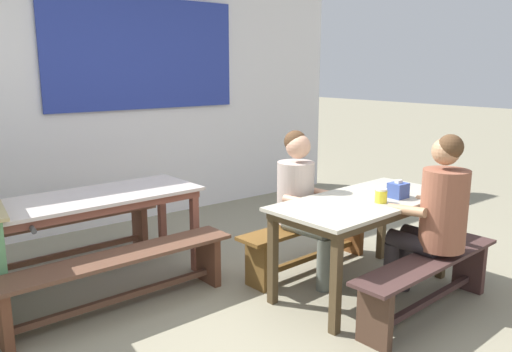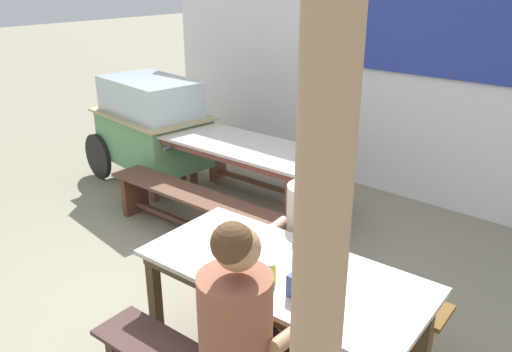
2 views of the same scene
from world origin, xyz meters
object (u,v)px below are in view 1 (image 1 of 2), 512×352
(bench_far_back, at_px, (62,236))
(condiment_jar, at_px, (381,196))
(person_near_front, at_px, (435,213))
(bench_far_front, at_px, (118,273))
(dining_table_far, at_px, (84,206))
(bench_near_back, at_px, (309,237))
(person_right_near_table, at_px, (303,197))
(dining_table_near, at_px, (365,209))
(tissue_box, at_px, (398,190))
(bench_near_front, at_px, (428,278))

(bench_far_back, distance_m, condiment_jar, 2.78)
(bench_far_back, bearing_deg, person_near_front, -52.77)
(bench_far_front, height_order, person_near_front, person_near_front)
(bench_far_back, height_order, bench_far_front, same)
(dining_table_far, relative_size, bench_near_back, 1.27)
(bench_near_back, distance_m, person_near_front, 1.16)
(bench_far_back, xyz_separation_m, bench_far_front, (0.04, -1.14, 0.02))
(dining_table_far, relative_size, person_right_near_table, 1.51)
(dining_table_near, relative_size, tissue_box, 11.23)
(bench_far_back, relative_size, tissue_box, 12.42)
(dining_table_near, relative_size, person_near_front, 1.23)
(dining_table_far, relative_size, person_near_front, 1.44)
(bench_far_back, bearing_deg, bench_near_front, -55.76)
(bench_far_front, xyz_separation_m, tissue_box, (1.89, -0.97, 0.51))
(person_right_near_table, bearing_deg, bench_far_back, 134.95)
(bench_near_front, distance_m, person_near_front, 0.46)
(bench_near_back, bearing_deg, bench_far_front, 170.34)
(bench_near_front, distance_m, tissue_box, 0.71)
(bench_near_back, height_order, tissue_box, tissue_box)
(person_near_front, bearing_deg, bench_far_front, 144.02)
(bench_near_back, height_order, person_right_near_table, person_right_near_table)
(bench_far_front, relative_size, tissue_box, 12.85)
(dining_table_far, relative_size, tissue_box, 13.24)
(dining_table_near, height_order, condiment_jar, condiment_jar)
(bench_far_back, distance_m, bench_near_back, 2.19)
(bench_far_back, relative_size, bench_near_back, 1.19)
(bench_far_back, height_order, person_near_front, person_near_front)
(person_right_near_table, relative_size, tissue_box, 8.80)
(dining_table_near, xyz_separation_m, person_near_front, (0.18, -0.49, 0.05))
(bench_near_back, xyz_separation_m, condiment_jar, (0.04, -0.71, 0.51))
(bench_near_front, bearing_deg, bench_near_back, 93.42)
(bench_near_front, bearing_deg, dining_table_near, 93.42)
(dining_table_far, height_order, person_right_near_table, person_right_near_table)
(condiment_jar, bearing_deg, bench_far_front, 149.51)
(bench_far_front, distance_m, bench_near_front, 2.21)
(bench_far_front, relative_size, person_right_near_table, 1.46)
(dining_table_far, bearing_deg, person_right_near_table, -32.22)
(bench_near_front, distance_m, condiment_jar, 0.67)
(bench_far_back, relative_size, bench_near_front, 1.16)
(bench_far_back, xyz_separation_m, person_right_near_table, (1.50, -1.50, 0.42))
(condiment_jar, bearing_deg, person_near_front, -64.38)
(tissue_box, distance_m, condiment_jar, 0.22)
(person_right_near_table, distance_m, tissue_box, 0.76)
(bench_near_back, bearing_deg, person_right_near_table, -152.81)
(bench_near_back, bearing_deg, bench_far_back, 139.70)
(bench_near_front, bearing_deg, tissue_box, 65.70)
(tissue_box, bearing_deg, bench_far_back, 132.47)
(bench_far_front, xyz_separation_m, bench_near_front, (1.70, -1.41, -0.01))
(person_right_near_table, bearing_deg, condiment_jar, -71.06)
(bench_near_front, relative_size, tissue_box, 10.74)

